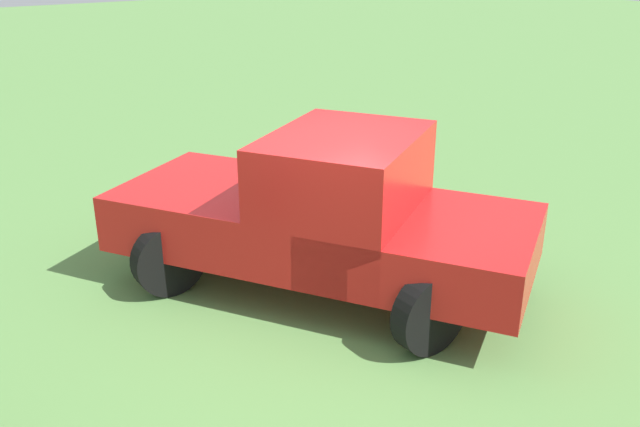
{
  "coord_description": "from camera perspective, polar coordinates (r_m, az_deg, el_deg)",
  "views": [
    {
      "loc": [
        -3.86,
        -4.99,
        3.71
      ],
      "look_at": [
        0.19,
        0.67,
        0.9
      ],
      "focal_mm": 38.12,
      "sensor_mm": 36.0,
      "label": 1
    }
  ],
  "objects": [
    {
      "name": "pickup_truck",
      "position": [
        7.44,
        0.84,
        0.26
      ],
      "size": [
        4.04,
        4.95,
        1.83
      ],
      "rotation": [
        0.0,
        0.0,
        2.12
      ],
      "color": "black",
      "rests_on": "ground_plane"
    },
    {
      "name": "ground_plane",
      "position": [
        7.32,
        1.89,
        -8.48
      ],
      "size": [
        80.0,
        80.0,
        0.0
      ],
      "primitive_type": "plane",
      "color": "#5B8C47"
    }
  ]
}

